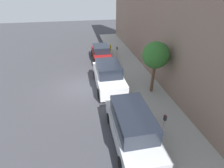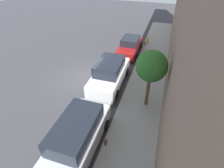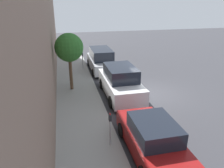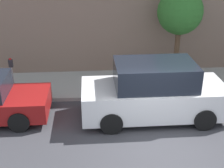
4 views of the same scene
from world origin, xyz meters
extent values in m
plane|color=#38383D|center=(0.00, 0.00, 0.00)|extent=(60.00, 60.00, 0.00)
cube|color=#9E9E99|center=(4.85, 0.00, 0.07)|extent=(2.70, 32.00, 0.15)
cube|color=#846B5B|center=(7.20, 0.00, 5.15)|extent=(2.00, 32.00, 10.29)
cube|color=#B7BABF|center=(2.37, -5.85, 0.64)|extent=(1.91, 4.90, 0.84)
cube|color=black|center=(2.37, -5.85, 1.48)|extent=(1.68, 3.10, 0.84)
cylinder|color=black|center=(1.47, -4.33, 0.31)|extent=(0.22, 0.63, 0.63)
cylinder|color=black|center=(3.27, -4.33, 0.31)|extent=(0.22, 0.63, 0.63)
cylinder|color=black|center=(1.47, -7.37, 0.31)|extent=(0.22, 0.63, 0.63)
cylinder|color=black|center=(3.27, -7.37, 0.31)|extent=(0.22, 0.63, 0.63)
cube|color=silver|center=(2.16, -0.13, 0.70)|extent=(1.99, 4.81, 0.96)
cube|color=black|center=(2.16, -0.13, 1.58)|extent=(1.74, 2.61, 0.80)
cylinder|color=black|center=(1.23, 1.36, 0.36)|extent=(0.22, 0.72, 0.72)
cylinder|color=black|center=(3.09, 1.36, 0.36)|extent=(0.22, 0.72, 0.72)
cylinder|color=black|center=(1.23, -1.62, 0.36)|extent=(0.22, 0.72, 0.72)
cylinder|color=black|center=(3.09, -1.62, 0.36)|extent=(0.22, 0.72, 0.72)
cube|color=maroon|center=(2.41, 5.65, 0.56)|extent=(1.80, 4.50, 0.68)
cube|color=black|center=(2.41, 5.75, 1.22)|extent=(1.58, 2.10, 0.64)
cylinder|color=black|center=(1.56, 7.05, 0.34)|extent=(0.22, 0.67, 0.67)
cylinder|color=black|center=(3.26, 7.05, 0.34)|extent=(0.22, 0.67, 0.67)
cylinder|color=black|center=(1.56, 4.26, 0.34)|extent=(0.22, 0.67, 0.67)
cylinder|color=black|center=(3.26, 4.26, 0.34)|extent=(0.22, 0.67, 0.67)
cylinder|color=#ADADB2|center=(3.95, -6.11, 0.73)|extent=(0.07, 0.07, 1.16)
cube|color=#2D2D33|center=(3.95, -6.11, 1.45)|extent=(0.11, 0.15, 0.28)
cube|color=red|center=(3.95, -6.11, 1.61)|extent=(0.04, 0.09, 0.05)
cylinder|color=#ADADB2|center=(3.95, 4.90, 0.72)|extent=(0.07, 0.07, 1.15)
cube|color=#2D2D33|center=(3.95, 4.90, 1.44)|extent=(0.11, 0.15, 0.28)
cube|color=red|center=(3.95, 4.90, 1.60)|extent=(0.04, 0.09, 0.05)
cylinder|color=brown|center=(5.17, -1.67, 1.32)|extent=(0.21, 0.21, 2.34)
sphere|color=#2D6B28|center=(5.17, -1.67, 2.99)|extent=(1.83, 1.83, 1.83)
cylinder|color=gold|center=(3.85, 8.12, 0.43)|extent=(0.20, 0.20, 0.55)
sphere|color=gold|center=(3.85, 8.12, 0.75)|extent=(0.18, 0.18, 0.18)
camera|label=1|loc=(0.13, -12.11, 7.15)|focal=28.00mm
camera|label=2|loc=(5.60, -10.42, 8.02)|focal=28.00mm
camera|label=3|loc=(5.60, 12.36, 5.86)|focal=35.00mm
camera|label=4|loc=(-7.10, 1.96, 5.46)|focal=50.00mm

